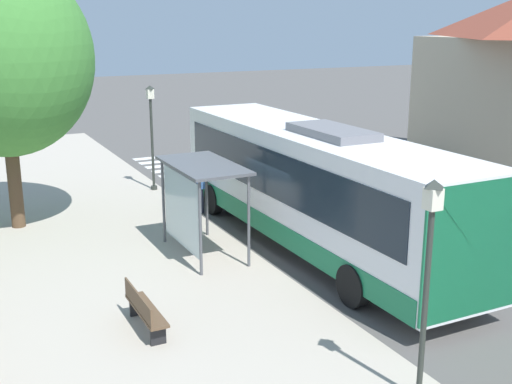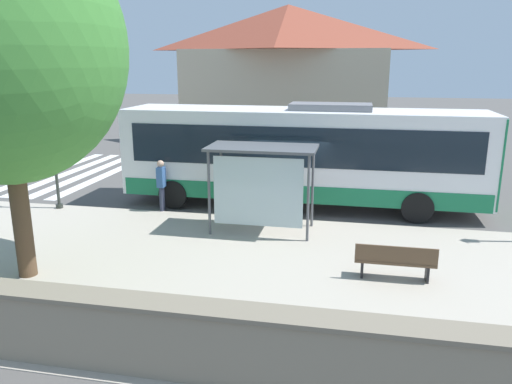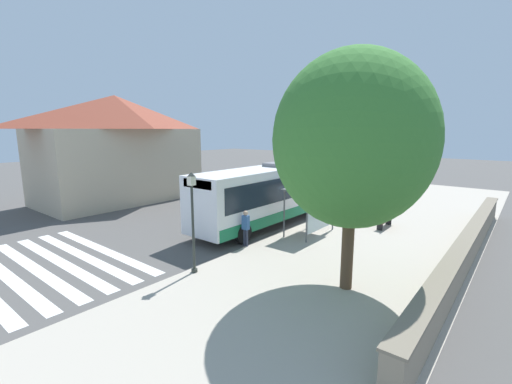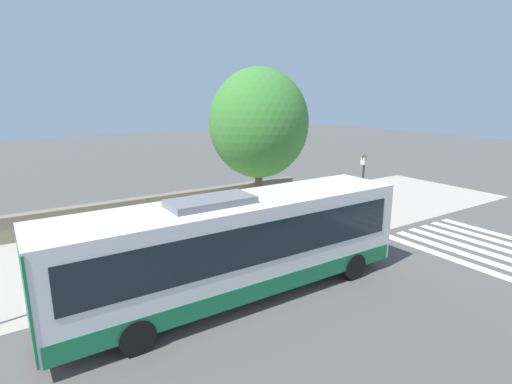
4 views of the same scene
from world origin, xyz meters
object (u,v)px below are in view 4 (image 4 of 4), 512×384
(bus_shelter, at_px, (216,211))
(bench, at_px, (109,247))
(shade_tree, at_px, (259,123))
(bus, at_px, (237,245))
(pedestrian, at_px, (310,230))
(street_lamp_near, at_px, (362,188))

(bus_shelter, distance_m, bench, 4.85)
(shade_tree, bearing_deg, bus, -38.16)
(bus_shelter, xyz_separation_m, shade_tree, (-4.17, 4.85, 3.09))
(bus, relative_size, pedestrian, 6.97)
(pedestrian, bearing_deg, bench, -119.58)
(bus, distance_m, bench, 6.60)
(bus, xyz_separation_m, shade_tree, (-7.27, 5.71, 3.35))
(pedestrian, distance_m, street_lamp_near, 3.89)
(bus, bearing_deg, bus_shelter, 164.49)
(bench, bearing_deg, street_lamp_near, 71.17)
(pedestrian, xyz_separation_m, shade_tree, (-5.67, 1.13, 4.17))
(pedestrian, bearing_deg, shade_tree, 168.69)
(bench, relative_size, shade_tree, 0.23)
(bus, relative_size, street_lamp_near, 3.08)
(bus_shelter, distance_m, pedestrian, 4.15)
(bench, distance_m, shade_tree, 9.86)
(shade_tree, bearing_deg, bench, -80.24)
(pedestrian, bearing_deg, bus, -70.73)
(bus_shelter, bearing_deg, street_lamp_near, 81.77)
(bench, xyz_separation_m, shade_tree, (-1.47, 8.53, 4.73))
(pedestrian, xyz_separation_m, street_lamp_near, (-0.44, 3.63, 1.33))
(pedestrian, xyz_separation_m, bench, (-4.20, -7.40, -0.56))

